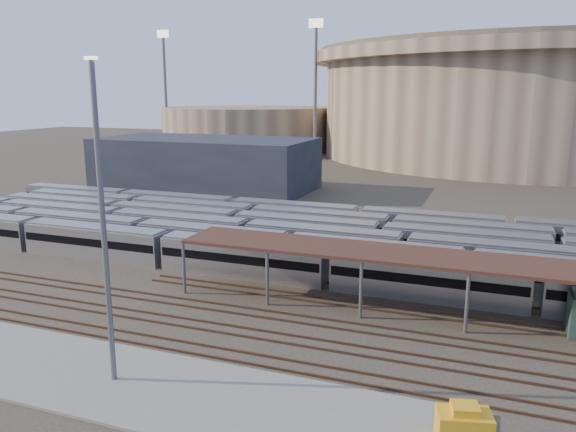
# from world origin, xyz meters

# --- Properties ---
(ground) EXTENTS (420.00, 420.00, 0.00)m
(ground) POSITION_xyz_m (0.00, 0.00, 0.00)
(ground) COLOR #383026
(ground) RESTS_ON ground
(apron) EXTENTS (50.00, 9.00, 0.20)m
(apron) POSITION_xyz_m (-5.00, -15.00, 0.10)
(apron) COLOR gray
(apron) RESTS_ON ground
(subway_trains) EXTENTS (127.75, 23.90, 3.60)m
(subway_trains) POSITION_xyz_m (1.85, 18.50, 1.80)
(subway_trains) COLOR silver
(subway_trains) RESTS_ON ground
(inspection_shed) EXTENTS (60.30, 6.00, 5.30)m
(inspection_shed) POSITION_xyz_m (22.00, 4.00, 4.98)
(inspection_shed) COLOR slate
(inspection_shed) RESTS_ON ground
(empty_tracks) EXTENTS (170.00, 9.62, 0.18)m
(empty_tracks) POSITION_xyz_m (0.00, -5.00, 0.09)
(empty_tracks) COLOR #4C3323
(empty_tracks) RESTS_ON ground
(stadium) EXTENTS (124.00, 124.00, 32.50)m
(stadium) POSITION_xyz_m (25.00, 140.00, 16.47)
(stadium) COLOR tan
(stadium) RESTS_ON ground
(secondary_arena) EXTENTS (56.00, 56.00, 14.00)m
(secondary_arena) POSITION_xyz_m (-60.00, 130.00, 7.00)
(secondary_arena) COLOR tan
(secondary_arena) RESTS_ON ground
(service_building) EXTENTS (42.00, 20.00, 10.00)m
(service_building) POSITION_xyz_m (-35.00, 55.00, 5.00)
(service_building) COLOR #1E232D
(service_building) RESTS_ON ground
(floodlight_0) EXTENTS (4.00, 1.00, 38.40)m
(floodlight_0) POSITION_xyz_m (-30.00, 110.00, 20.65)
(floodlight_0) COLOR slate
(floodlight_0) RESTS_ON ground
(floodlight_1) EXTENTS (4.00, 1.00, 38.40)m
(floodlight_1) POSITION_xyz_m (-85.00, 120.00, 20.65)
(floodlight_1) COLOR slate
(floodlight_1) RESTS_ON ground
(floodlight_3) EXTENTS (4.00, 1.00, 38.40)m
(floodlight_3) POSITION_xyz_m (-10.00, 160.00, 20.65)
(floodlight_3) COLOR slate
(floodlight_3) RESTS_ON ground
(yard_light_pole) EXTENTS (0.82, 0.36, 20.68)m
(yard_light_pole) POSITION_xyz_m (-3.67, -15.03, 10.62)
(yard_light_pole) COLOR slate
(yard_light_pole) RESTS_ON apron
(yellow_equipment) EXTENTS (3.23, 2.45, 1.80)m
(yellow_equipment) POSITION_xyz_m (18.50, -14.13, 1.10)
(yellow_equipment) COLOR gold
(yellow_equipment) RESTS_ON apron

